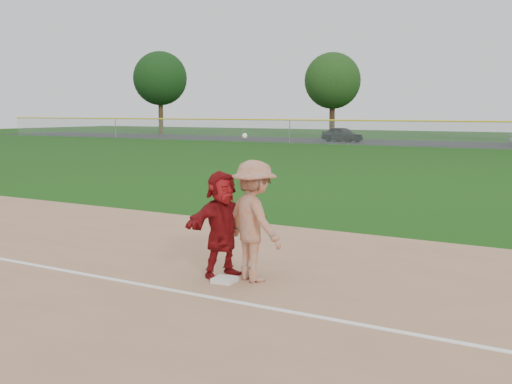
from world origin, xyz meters
The scene contains 8 objects.
ground centered at (0.00, 0.00, 0.00)m, with size 160.00×160.00×0.00m, color #14410C.
foul_line centered at (0.00, -0.80, 0.03)m, with size 60.00×0.10×0.01m, color white.
first_base centered at (0.31, 0.02, 0.06)m, with size 0.34×0.34×0.08m, color silver.
base_runner centered at (0.06, 0.32, 0.90)m, with size 1.64×0.52×1.76m, color maroon.
car_left centered at (-17.26, 44.79, 0.68)m, with size 1.58×3.93×1.34m, color black.
first_base_play centered at (0.65, 0.37, 1.00)m, with size 1.45×1.19×2.38m.
tree_0 centered at (-44.00, 52.00, 6.59)m, with size 6.40×6.40×9.81m.
tree_1 centered at (-22.00, 53.00, 5.83)m, with size 5.80×5.80×8.75m.
Camera 1 is at (5.94, -8.29, 2.75)m, focal length 45.00 mm.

